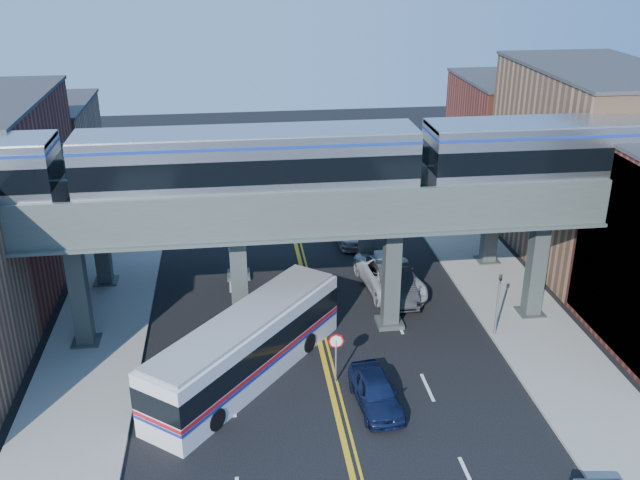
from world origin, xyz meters
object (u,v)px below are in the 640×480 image
Objects in this scene: transit_train at (248,164)px; car_lane_d at (349,228)px; transit_bus at (247,347)px; stop_sign at (336,350)px; car_lane_a at (376,391)px; car_lane_c at (390,276)px; traffic_signal at (498,298)px; car_lane_b at (394,281)px.

transit_train is 9.19× the size of car_lane_d.
transit_bus is (-0.52, -4.01, -7.78)m from transit_train.
car_lane_d is at bearing 78.48° from stop_sign.
transit_train reaches higher than transit_bus.
car_lane_a is (1.50, -2.03, -1.02)m from stop_sign.
traffic_signal is at bearing -60.55° from car_lane_c.
car_lane_a is at bearing -111.63° from car_lane_c.
car_lane_b is 0.85× the size of car_lane_c.
car_lane_d is at bearing 79.32° from car_lane_a.
traffic_signal is 0.64× the size of car_lane_c.
transit_train is at bearing 125.63° from stop_sign.
transit_train is 11.57× the size of car_lane_a.
traffic_signal is 0.37× the size of transit_bus.
transit_bus is (-4.10, 0.99, -0.14)m from stop_sign.
traffic_signal reaches higher than transit_bus.
car_lane_d is (-1.23, 8.65, -0.11)m from car_lane_b.
stop_sign reaches higher than car_lane_d.
transit_bus is 11.89m from car_lane_c.
transit_train reaches higher than traffic_signal.
stop_sign is 0.60× the size of car_lane_a.
traffic_signal is at bearing 29.44° from car_lane_a.
stop_sign is 9.63m from car_lane_b.
transit_bus is 2.04× the size of car_lane_b.
traffic_signal is at bearing -74.15° from car_lane_d.
transit_bus is 2.04× the size of car_lane_d.
transit_bus is at bearing 166.40° from stop_sign.
stop_sign reaches higher than car_lane_b.
car_lane_b is (3.20, 10.39, 0.16)m from car_lane_a.
car_lane_d is (-1.15, 7.97, -0.10)m from car_lane_c.
stop_sign is at bearing -161.37° from traffic_signal.
transit_train is at bearing -159.69° from car_lane_c.
transit_train reaches higher than car_lane_c.
car_lane_b reaches higher than car_lane_c.
car_lane_d is at bearing 99.50° from car_lane_b.
transit_train is 19.16× the size of stop_sign.
car_lane_c is (8.72, 8.04, -0.72)m from transit_bus.
car_lane_a is (-7.40, -5.03, -1.56)m from traffic_signal.
transit_bus is at bearing 146.85° from car_lane_a.
transit_bus is (-13.00, -2.01, -0.68)m from traffic_signal.
traffic_signal is at bearing -42.12° from transit_bus.
transit_bus is 2.57× the size of car_lane_a.
transit_bus is at bearing -97.40° from transit_train.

